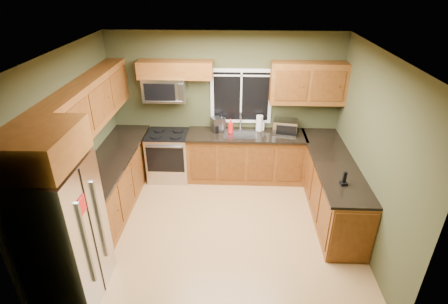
# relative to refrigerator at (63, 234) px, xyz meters

# --- Properties ---
(floor) EXTENTS (4.20, 4.20, 0.00)m
(floor) POSITION_rel_refrigerator_xyz_m (1.74, 1.30, -0.90)
(floor) COLOR #A57948
(floor) RESTS_ON ground
(ceiling) EXTENTS (4.20, 4.20, 0.00)m
(ceiling) POSITION_rel_refrigerator_xyz_m (1.74, 1.30, 1.80)
(ceiling) COLOR white
(ceiling) RESTS_ON back_wall
(back_wall) EXTENTS (4.20, 0.00, 4.20)m
(back_wall) POSITION_rel_refrigerator_xyz_m (1.74, 3.10, 0.45)
(back_wall) COLOR #3B3E23
(back_wall) RESTS_ON ground
(front_wall) EXTENTS (4.20, 0.00, 4.20)m
(front_wall) POSITION_rel_refrigerator_xyz_m (1.74, -0.50, 0.45)
(front_wall) COLOR #3B3E23
(front_wall) RESTS_ON ground
(left_wall) EXTENTS (0.00, 3.60, 3.60)m
(left_wall) POSITION_rel_refrigerator_xyz_m (-0.36, 1.30, 0.45)
(left_wall) COLOR #3B3E23
(left_wall) RESTS_ON ground
(right_wall) EXTENTS (0.00, 3.60, 3.60)m
(right_wall) POSITION_rel_refrigerator_xyz_m (3.84, 1.30, 0.45)
(right_wall) COLOR #3B3E23
(right_wall) RESTS_ON ground
(window) EXTENTS (1.12, 0.03, 1.02)m
(window) POSITION_rel_refrigerator_xyz_m (2.04, 3.08, 0.65)
(window) COLOR white
(window) RESTS_ON back_wall
(base_cabinets_left) EXTENTS (0.60, 2.65, 0.90)m
(base_cabinets_left) POSITION_rel_refrigerator_xyz_m (-0.06, 1.78, -0.45)
(base_cabinets_left) COLOR brown
(base_cabinets_left) RESTS_ON ground
(countertop_left) EXTENTS (0.65, 2.65, 0.04)m
(countertop_left) POSITION_rel_refrigerator_xyz_m (-0.04, 1.78, 0.02)
(countertop_left) COLOR black
(countertop_left) RESTS_ON base_cabinets_left
(base_cabinets_back) EXTENTS (2.17, 0.60, 0.90)m
(base_cabinets_back) POSITION_rel_refrigerator_xyz_m (2.15, 2.80, -0.45)
(base_cabinets_back) COLOR brown
(base_cabinets_back) RESTS_ON ground
(countertop_back) EXTENTS (2.17, 0.65, 0.04)m
(countertop_back) POSITION_rel_refrigerator_xyz_m (2.15, 2.78, 0.02)
(countertop_back) COLOR black
(countertop_back) RESTS_ON base_cabinets_back
(base_cabinets_peninsula) EXTENTS (0.60, 2.52, 0.90)m
(base_cabinets_peninsula) POSITION_rel_refrigerator_xyz_m (3.54, 1.84, -0.45)
(base_cabinets_peninsula) COLOR brown
(base_cabinets_peninsula) RESTS_ON ground
(countertop_peninsula) EXTENTS (0.65, 2.50, 0.04)m
(countertop_peninsula) POSITION_rel_refrigerator_xyz_m (3.51, 1.85, 0.02)
(countertop_peninsula) COLOR black
(countertop_peninsula) RESTS_ON base_cabinets_peninsula
(upper_cabinets_left) EXTENTS (0.33, 2.65, 0.72)m
(upper_cabinets_left) POSITION_rel_refrigerator_xyz_m (-0.20, 1.78, 0.96)
(upper_cabinets_left) COLOR brown
(upper_cabinets_left) RESTS_ON left_wall
(upper_cabinets_back_left) EXTENTS (1.30, 0.33, 0.30)m
(upper_cabinets_back_left) POSITION_rel_refrigerator_xyz_m (0.89, 2.94, 1.17)
(upper_cabinets_back_left) COLOR brown
(upper_cabinets_back_left) RESTS_ON back_wall
(upper_cabinets_back_right) EXTENTS (1.30, 0.33, 0.72)m
(upper_cabinets_back_right) POSITION_rel_refrigerator_xyz_m (3.19, 2.94, 0.96)
(upper_cabinets_back_right) COLOR brown
(upper_cabinets_back_right) RESTS_ON back_wall
(upper_cabinet_over_fridge) EXTENTS (0.72, 0.90, 0.38)m
(upper_cabinet_over_fridge) POSITION_rel_refrigerator_xyz_m (-0.00, 0.00, 1.13)
(upper_cabinet_over_fridge) COLOR brown
(upper_cabinet_over_fridge) RESTS_ON left_wall
(refrigerator) EXTENTS (0.74, 0.90, 1.80)m
(refrigerator) POSITION_rel_refrigerator_xyz_m (0.00, 0.00, 0.00)
(refrigerator) COLOR #B7B7BC
(refrigerator) RESTS_ON ground
(range) EXTENTS (0.76, 0.69, 0.94)m
(range) POSITION_rel_refrigerator_xyz_m (0.69, 2.77, -0.43)
(range) COLOR #B7B7BC
(range) RESTS_ON ground
(microwave) EXTENTS (0.76, 0.41, 0.42)m
(microwave) POSITION_rel_refrigerator_xyz_m (0.69, 2.91, 0.83)
(microwave) COLOR #B7B7BC
(microwave) RESTS_ON back_wall
(sink) EXTENTS (0.60, 0.42, 0.36)m
(sink) POSITION_rel_refrigerator_xyz_m (2.04, 2.79, 0.05)
(sink) COLOR slate
(sink) RESTS_ON countertop_back
(toaster_oven) EXTENTS (0.47, 0.40, 0.27)m
(toaster_oven) POSITION_rel_refrigerator_xyz_m (2.85, 2.83, 0.17)
(toaster_oven) COLOR #B7B7BC
(toaster_oven) RESTS_ON countertop_back
(coffee_maker) EXTENTS (0.23, 0.26, 0.27)m
(coffee_maker) POSITION_rel_refrigerator_xyz_m (1.60, 2.88, 0.16)
(coffee_maker) COLOR slate
(coffee_maker) RESTS_ON countertop_back
(kettle) EXTENTS (0.18, 0.18, 0.29)m
(kettle) POSITION_rel_refrigerator_xyz_m (1.69, 2.95, 0.17)
(kettle) COLOR #B7B7BC
(kettle) RESTS_ON countertop_back
(paper_towel_roll) EXTENTS (0.14, 0.14, 0.32)m
(paper_towel_roll) POSITION_rel_refrigerator_xyz_m (2.39, 2.96, 0.18)
(paper_towel_roll) COLOR white
(paper_towel_roll) RESTS_ON countertop_back
(soap_bottle_a) EXTENTS (0.13, 0.13, 0.27)m
(soap_bottle_a) POSITION_rel_refrigerator_xyz_m (1.86, 2.81, 0.18)
(soap_bottle_a) COLOR red
(soap_bottle_a) RESTS_ON countertop_back
(soap_bottle_b) EXTENTS (0.10, 0.10, 0.20)m
(soap_bottle_b) POSITION_rel_refrigerator_xyz_m (2.44, 3.00, 0.14)
(soap_bottle_b) COLOR white
(soap_bottle_b) RESTS_ON countertop_back
(soap_bottle_c) EXTENTS (0.16, 0.16, 0.19)m
(soap_bottle_c) POSITION_rel_refrigerator_xyz_m (1.62, 2.90, 0.13)
(soap_bottle_c) COLOR white
(soap_bottle_c) RESTS_ON countertop_back
(cordless_phone) EXTENTS (0.10, 0.10, 0.21)m
(cordless_phone) POSITION_rel_refrigerator_xyz_m (3.48, 1.14, 0.10)
(cordless_phone) COLOR black
(cordless_phone) RESTS_ON countertop_peninsula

